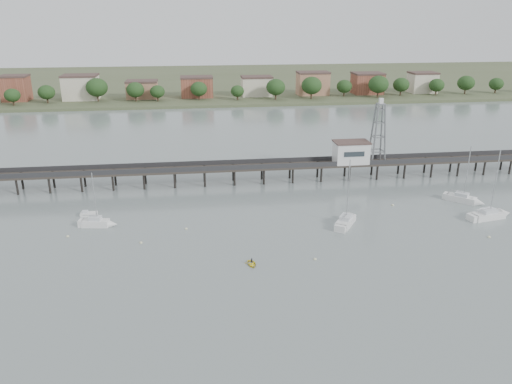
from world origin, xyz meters
TOP-DOWN VIEW (x-y plane):
  - ground_plane at (0.00, 0.00)m, footprint 500.00×500.00m
  - pier at (0.00, 60.00)m, footprint 150.00×5.00m
  - pier_building at (25.00, 60.00)m, footprint 8.40×5.40m
  - lattice_tower at (31.50, 60.00)m, footprint 3.20×3.20m
  - sailboat_d at (45.89, 32.12)m, footprint 9.34×4.37m
  - sailboat_b at (-30.93, 37.64)m, footprint 6.89×2.97m
  - sailboat_e at (44.92, 40.47)m, footprint 7.26×7.11m
  - sailboat_c at (16.30, 33.34)m, footprint 6.60×8.21m
  - white_tender at (-34.17, 43.23)m, footprint 3.28×1.38m
  - yellow_dinghy at (-4.20, 18.67)m, footprint 1.96×0.85m
  - dinghy_occupant at (-4.20, 18.67)m, footprint 0.62×1.04m
  - mooring_buoys at (0.20, 30.10)m, footprint 76.48×22.42m
  - far_shore at (0.36, 239.58)m, footprint 500.00×170.00m

SIDE VIEW (x-z plane):
  - ground_plane at x=0.00m, z-range 0.00..0.00m
  - yellow_dinghy at x=-4.20m, z-range -1.33..1.33m
  - dinghy_occupant at x=-4.20m, z-range -0.12..0.12m
  - mooring_buoys at x=0.20m, z-range -0.12..0.28m
  - white_tender at x=-34.17m, z-range -0.24..1.03m
  - sailboat_d at x=45.89m, z-range -6.76..8.03m
  - sailboat_c at x=16.30m, z-range -6.19..7.47m
  - sailboat_e at x=44.92m, z-range -5.88..7.16m
  - sailboat_b at x=-30.93m, z-range -4.94..6.24m
  - far_shore at x=0.36m, z-range -4.25..6.15m
  - pier at x=0.00m, z-range 1.04..6.54m
  - pier_building at x=25.00m, z-range 4.02..9.32m
  - lattice_tower at x=31.50m, z-range 3.35..18.85m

